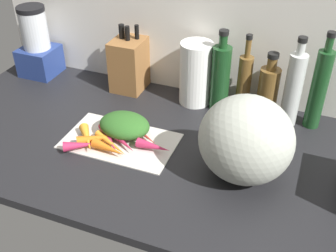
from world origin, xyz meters
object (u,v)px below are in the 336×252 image
object	(u,v)px
bottle_2	(268,91)
bottle_4	(319,88)
carrot_3	(109,149)
carrot_4	(87,138)
blender_appliance	(37,46)
carrot_6	(143,134)
carrot_8	(80,145)
bottle_0	(220,77)
cutting_board	(120,141)
bottle_3	(293,89)
knife_block	(130,64)
paper_towel_roll	(195,73)
carrot_2	(111,144)
carrot_9	(109,138)
carrot_5	(154,147)
carrot_1	(133,131)
bottle_1	(244,82)
carrot_7	(122,141)
winter_squash	(246,140)
carrot_0	(99,138)

from	to	relation	value
bottle_2	bottle_4	world-z (taller)	bottle_4
carrot_3	carrot_4	distance (cm)	9.57
carrot_4	blender_appliance	size ratio (longest dim) A/B	0.47
bottle_2	carrot_6	bearing A→B (deg)	-140.58
carrot_8	bottle_0	distance (cm)	55.17
carrot_6	bottle_4	size ratio (longest dim) A/B	0.38
bottle_2	bottle_4	distance (cm)	17.02
cutting_board	bottle_3	bearing A→B (deg)	32.27
cutting_board	knife_block	xyz separation A→B (cm)	(-12.65, 34.94, 10.10)
carrot_4	knife_block	distance (cm)	41.12
bottle_0	paper_towel_roll	bearing A→B (deg)	174.82
carrot_6	bottle_2	distance (cm)	46.47
carrot_2	carrot_9	size ratio (longest dim) A/B	0.96
cutting_board	blender_appliance	world-z (taller)	blender_appliance
carrot_3	carrot_5	distance (cm)	14.27
carrot_1	carrot_8	world-z (taller)	same
carrot_5	bottle_1	distance (cm)	42.55
bottle_2	bottle_3	world-z (taller)	bottle_3
carrot_2	carrot_7	distance (cm)	3.55
winter_squash	bottle_3	distance (cm)	34.93
carrot_8	blender_appliance	world-z (taller)	blender_appliance
paper_towel_roll	bottle_0	world-z (taller)	bottle_0
carrot_0	carrot_5	size ratio (longest dim) A/B	1.29
knife_block	blender_appliance	xyz separation A→B (cm)	(-41.05, -2.82, 2.06)
bottle_3	bottle_2	bearing A→B (deg)	169.84
carrot_2	winter_squash	xyz separation A→B (cm)	(42.46, 2.47, 11.28)
knife_block	bottle_1	distance (cm)	45.64
carrot_3	bottle_1	bearing A→B (deg)	52.15
carrot_4	paper_towel_roll	size ratio (longest dim) A/B	0.57
carrot_3	winter_squash	world-z (taller)	winter_squash
carrot_7	carrot_2	bearing A→B (deg)	-137.63
carrot_2	bottle_1	distance (cm)	52.84
bottle_2	bottle_4	xyz separation A→B (cm)	(16.39, 0.00, 4.58)
winter_squash	carrot_9	bearing A→B (deg)	-179.57
carrot_7	blender_appliance	xyz separation A→B (cm)	(-55.48, 34.29, 10.33)
carrot_4	carrot_7	distance (cm)	11.56
carrot_9	carrot_3	bearing A→B (deg)	-62.51
cutting_board	bottle_2	xyz separation A→B (cm)	(41.93, 33.24, 9.89)
carrot_1	carrot_9	xyz separation A→B (cm)	(-5.78, -6.24, -0.28)
carrot_5	carrot_8	size ratio (longest dim) A/B	1.06
carrot_6	winter_squash	xyz separation A→B (cm)	(35.00, -6.31, 11.45)
cutting_board	carrot_9	bearing A→B (deg)	-138.88
carrot_1	cutting_board	bearing A→B (deg)	-128.22
blender_appliance	carrot_6	bearing A→B (deg)	-24.82
bottle_4	cutting_board	bearing A→B (deg)	-150.32
carrot_7	bottle_1	distance (cm)	49.36
blender_appliance	carrot_7	bearing A→B (deg)	-31.72
cutting_board	carrot_3	size ratio (longest dim) A/B	3.11
carrot_6	paper_towel_roll	xyz separation A→B (cm)	(8.34, 29.45, 10.09)
cutting_board	bottle_2	bearing A→B (deg)	38.40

